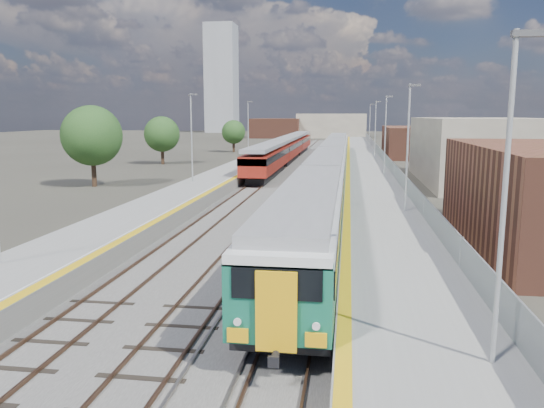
# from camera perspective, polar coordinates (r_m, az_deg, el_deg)

# --- Properties ---
(ground) EXTENTS (320.00, 320.00, 0.00)m
(ground) POSITION_cam_1_polar(r_m,az_deg,el_deg) (60.68, 5.19, 3.18)
(ground) COLOR #47443A
(ground) RESTS_ON ground
(ballast_bed) EXTENTS (10.50, 155.00, 0.06)m
(ballast_bed) POSITION_cam_1_polar(r_m,az_deg,el_deg) (63.31, 3.28, 3.50)
(ballast_bed) COLOR #565451
(ballast_bed) RESTS_ON ground
(tracks) EXTENTS (8.96, 160.00, 0.17)m
(tracks) POSITION_cam_1_polar(r_m,az_deg,el_deg) (64.92, 3.93, 3.71)
(tracks) COLOR #4C3323
(tracks) RESTS_ON ground
(platform_right) EXTENTS (4.70, 155.00, 8.52)m
(platform_right) POSITION_cam_1_polar(r_m,az_deg,el_deg) (63.06, 10.13, 3.80)
(platform_right) COLOR slate
(platform_right) RESTS_ON ground
(platform_left) EXTENTS (4.30, 155.00, 8.52)m
(platform_left) POSITION_cam_1_polar(r_m,az_deg,el_deg) (64.19, -2.79, 4.03)
(platform_left) COLOR slate
(platform_left) RESTS_ON ground
(buildings) EXTENTS (72.00, 185.50, 40.00)m
(buildings) POSITION_cam_1_polar(r_m,az_deg,el_deg) (150.39, 0.08, 11.11)
(buildings) COLOR brown
(buildings) RESTS_ON ground
(green_train) EXTENTS (2.80, 78.08, 3.09)m
(green_train) POSITION_cam_1_polar(r_m,az_deg,el_deg) (51.49, 6.36, 4.45)
(green_train) COLOR black
(green_train) RESTS_ON ground
(red_train) EXTENTS (2.74, 55.62, 3.46)m
(red_train) POSITION_cam_1_polar(r_m,az_deg,el_deg) (75.56, 1.63, 6.03)
(red_train) COLOR black
(red_train) RESTS_ON ground
(tree_a) EXTENTS (5.61, 5.61, 7.60)m
(tree_a) POSITION_cam_1_polar(r_m,az_deg,el_deg) (52.51, -18.81, 6.96)
(tree_a) COLOR #382619
(tree_a) RESTS_ON ground
(tree_b) EXTENTS (4.81, 4.81, 6.52)m
(tree_b) POSITION_cam_1_polar(r_m,az_deg,el_deg) (74.26, -11.77, 7.36)
(tree_b) COLOR #382619
(tree_b) RESTS_ON ground
(tree_c) EXTENTS (4.26, 4.26, 5.77)m
(tree_c) POSITION_cam_1_polar(r_m,az_deg,el_deg) (96.75, -4.16, 7.73)
(tree_c) COLOR #382619
(tree_c) RESTS_ON ground
(tree_d) EXTENTS (4.62, 4.62, 6.27)m
(tree_d) POSITION_cam_1_polar(r_m,az_deg,el_deg) (71.13, 25.23, 6.44)
(tree_d) COLOR #382619
(tree_d) RESTS_ON ground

